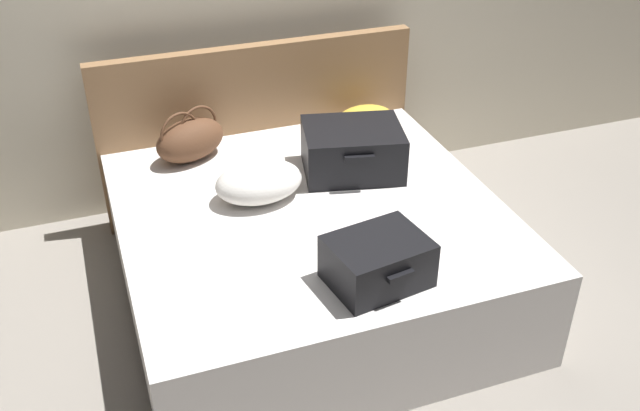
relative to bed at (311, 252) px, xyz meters
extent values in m
plane|color=gray|center=(0.00, -0.40, -0.27)|extent=(12.00, 12.00, 0.00)
cube|color=silver|center=(0.00, 0.00, 0.00)|extent=(1.90, 1.87, 0.55)
cube|color=olive|center=(0.00, 0.98, 0.26)|extent=(1.94, 0.08, 1.08)
cube|color=black|center=(0.34, 0.29, 0.37)|extent=(0.61, 0.52, 0.20)
cube|color=#28282D|center=(0.34, 0.29, 0.40)|extent=(0.53, 0.46, 0.14)
cube|color=#B21E19|center=(0.24, 0.26, 0.49)|extent=(0.12, 0.09, 0.04)
cube|color=#1E33A5|center=(0.43, 0.31, 0.49)|extent=(0.13, 0.08, 0.04)
cube|color=black|center=(0.34, 0.29, 0.50)|extent=(0.61, 0.52, 0.06)
cube|color=black|center=(0.29, 0.07, 0.47)|extent=(0.16, 0.06, 0.02)
cube|color=black|center=(0.08, -0.66, 0.35)|extent=(0.46, 0.38, 0.14)
cube|color=#28282D|center=(0.08, -0.66, 0.37)|extent=(0.41, 0.34, 0.10)
cube|color=black|center=(0.01, -0.71, 0.43)|extent=(0.15, 0.10, 0.04)
cube|color=#99999E|center=(0.13, -0.61, 0.43)|extent=(0.17, 0.11, 0.03)
cube|color=black|center=(0.08, -0.66, 0.45)|extent=(0.46, 0.38, 0.07)
cube|color=black|center=(0.11, -0.83, 0.42)|extent=(0.13, 0.04, 0.02)
ellipsoid|color=brown|center=(-0.46, 0.72, 0.39)|extent=(0.48, 0.38, 0.24)
torus|color=brown|center=(-0.52, 0.70, 0.46)|extent=(0.23, 0.11, 0.24)
torus|color=brown|center=(-0.40, 0.75, 0.46)|extent=(0.23, 0.11, 0.24)
ellipsoid|color=gold|center=(0.61, 0.74, 0.34)|extent=(0.38, 0.29, 0.14)
ellipsoid|color=white|center=(-0.22, 0.18, 0.37)|extent=(0.47, 0.33, 0.20)
camera|label=1|loc=(-1.00, -2.92, 2.24)|focal=40.55mm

